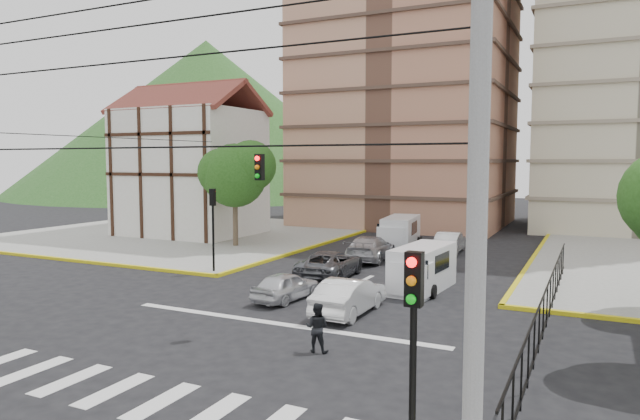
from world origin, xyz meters
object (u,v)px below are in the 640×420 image
Objects in this scene: van_left_lane at (400,233)px; traffic_light_se at (413,338)px; van_right_lane at (421,270)px; pedestrian_crosswalk at (317,327)px; car_silver_front_left at (286,286)px; traffic_light_nw at (213,216)px; car_white_front_right at (349,296)px.

traffic_light_se is at bearing -78.30° from van_left_lane.
pedestrian_crosswalk is (-0.62, -9.66, -0.22)m from van_right_lane.
van_right_lane is 12.73m from van_left_lane.
car_silver_front_left is at bearing -96.37° from van_left_lane.
pedestrian_crosswalk is at bearing 126.90° from traffic_light_se.
car_white_front_right is (9.61, -4.17, -2.39)m from traffic_light_nw.
car_white_front_right is at bearing -86.72° from pedestrian_crosswalk.
pedestrian_crosswalk is at bearing -85.46° from van_left_lane.
traffic_light_se is 15.60m from car_silver_front_left.
car_white_front_right is 4.66m from pedestrian_crosswalk.
traffic_light_se is 0.87× the size of van_left_lane.
van_right_lane is 0.94× the size of van_left_lane.
traffic_light_nw is 1.20× the size of car_silver_front_left.
traffic_light_nw reaches higher than car_white_front_right.
car_white_front_right is (-1.46, -5.08, -0.28)m from van_right_lane.
pedestrian_crosswalk is (0.85, -4.58, 0.07)m from car_white_front_right.
van_left_lane is 21.84m from pedestrian_crosswalk.
van_right_lane is 1.08× the size of car_white_front_right.
van_right_lane reaches higher than car_silver_front_left.
van_right_lane is at bearing -74.19° from van_left_lane.
car_white_front_right is at bearing 172.01° from car_silver_front_left.
car_silver_front_left is at bearing -133.76° from van_right_lane.
traffic_light_nw is 10.74m from car_white_front_right.
pedestrian_crosswalk reaches higher than car_silver_front_left.
traffic_light_se is 1.01× the size of car_white_front_right.
traffic_light_se is at bearing -70.05° from van_right_lane.
traffic_light_se is 2.81× the size of pedestrian_crosswalk.
traffic_light_nw is 7.54m from car_silver_front_left.
van_right_lane is at bearing -105.76° from car_white_front_right.
traffic_light_se reaches higher than van_left_lane.
car_silver_front_left is (-9.31, 12.27, -2.49)m from traffic_light_se.
traffic_light_se is at bearing -45.00° from traffic_light_nw.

